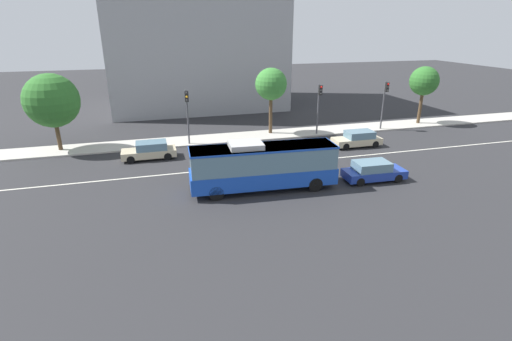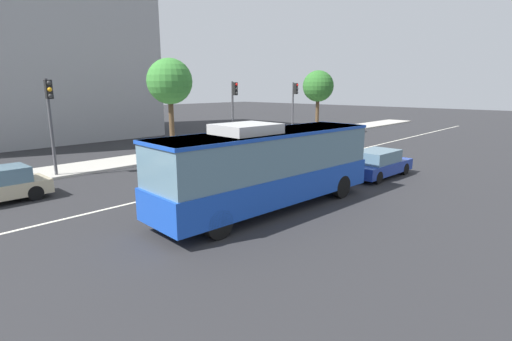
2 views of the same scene
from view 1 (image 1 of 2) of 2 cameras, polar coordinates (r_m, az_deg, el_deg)
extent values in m
plane|color=#28282B|center=(32.01, 5.10, 1.18)|extent=(160.00, 160.00, 0.00)
cube|color=#B2ADA3|center=(39.61, 0.81, 5.24)|extent=(80.00, 3.36, 0.14)
cube|color=silver|center=(32.01, 5.10, 1.19)|extent=(76.00, 0.16, 0.01)
cube|color=#1947B7|center=(26.42, 1.08, -0.83)|extent=(10.13, 3.09, 1.10)
cube|color=slate|center=(25.96, 1.10, 1.92)|extent=(9.93, 3.01, 1.58)
cube|color=#1947B7|center=(25.73, 1.11, 3.45)|extent=(10.03, 3.06, 0.12)
cube|color=#B2B2B2|center=(25.42, -1.52, 3.79)|extent=(2.30, 1.93, 0.36)
cylinder|color=black|center=(28.49, 7.23, -0.37)|extent=(1.02, 0.36, 1.00)
cylinder|color=black|center=(26.58, 8.78, -2.05)|extent=(1.02, 0.36, 1.00)
cylinder|color=black|center=(27.09, -6.48, -1.48)|extent=(1.02, 0.36, 1.00)
cylinder|color=black|center=(25.08, -5.94, -3.35)|extent=(1.02, 0.36, 1.00)
cube|color=#C6B793|center=(37.29, 14.71, 4.27)|extent=(4.53, 1.88, 0.60)
cube|color=slate|center=(37.25, 15.14, 5.21)|extent=(2.55, 1.70, 0.64)
cylinder|color=black|center=(35.98, 13.20, 3.47)|extent=(0.64, 0.23, 0.64)
cylinder|color=black|center=(37.33, 12.08, 4.19)|extent=(0.64, 0.23, 0.64)
cylinder|color=black|center=(37.44, 17.28, 3.75)|extent=(0.64, 0.23, 0.64)
cylinder|color=black|center=(38.75, 16.07, 4.44)|extent=(0.64, 0.23, 0.64)
cube|color=#1E3899|center=(29.40, 17.12, -0.43)|extent=(4.57, 1.99, 0.60)
cube|color=slate|center=(29.07, 16.82, 0.66)|extent=(2.59, 1.76, 0.64)
cylinder|color=black|center=(30.86, 18.77, -0.02)|extent=(0.65, 0.25, 0.64)
cylinder|color=black|center=(29.62, 20.35, -1.10)|extent=(0.65, 0.25, 0.64)
cylinder|color=black|center=(29.43, 13.78, -0.50)|extent=(0.65, 0.25, 0.64)
cylinder|color=black|center=(28.12, 15.21, -1.65)|extent=(0.65, 0.25, 0.64)
cube|color=#C6B793|center=(33.93, -15.61, 2.56)|extent=(4.51, 1.82, 0.60)
cube|color=slate|center=(33.75, -15.29, 3.60)|extent=(2.53, 1.67, 0.64)
cylinder|color=black|center=(33.28, -18.11, 1.55)|extent=(0.64, 0.22, 0.64)
cylinder|color=black|center=(34.80, -18.07, 2.39)|extent=(0.64, 0.22, 0.64)
cylinder|color=black|center=(33.26, -12.97, 2.06)|extent=(0.64, 0.22, 0.64)
cylinder|color=black|center=(34.78, -13.14, 2.87)|extent=(0.64, 0.22, 0.64)
cylinder|color=#47474C|center=(43.60, 18.34, 9.06)|extent=(0.16, 0.16, 5.20)
cube|color=black|center=(43.05, 18.88, 11.65)|extent=(0.35, 0.31, 0.96)
sphere|color=red|center=(42.89, 19.06, 12.03)|extent=(0.22, 0.22, 0.22)
sphere|color=#2D2D2D|center=(42.94, 19.01, 11.61)|extent=(0.22, 0.22, 0.22)
sphere|color=#2D2D2D|center=(42.98, 18.96, 11.19)|extent=(0.22, 0.22, 0.22)
cylinder|color=#47474C|center=(39.97, 9.18, 8.85)|extent=(0.16, 0.16, 5.20)
cube|color=black|center=(39.37, 9.55, 11.69)|extent=(0.34, 0.30, 0.96)
sphere|color=red|center=(39.19, 9.69, 12.11)|extent=(0.22, 0.22, 0.22)
sphere|color=#2D2D2D|center=(39.24, 9.66, 11.65)|extent=(0.22, 0.22, 0.22)
sphere|color=#2D2D2D|center=(39.29, 9.63, 11.19)|extent=(0.22, 0.22, 0.22)
cylinder|color=#47474C|center=(36.55, -10.11, 7.67)|extent=(0.16, 0.16, 5.20)
cube|color=black|center=(35.87, -10.27, 10.76)|extent=(0.32, 0.29, 0.96)
sphere|color=#2D2D2D|center=(35.67, -10.28, 11.23)|extent=(0.22, 0.22, 0.22)
sphere|color=#F9A514|center=(35.72, -10.25, 10.73)|extent=(0.22, 0.22, 0.22)
sphere|color=#2D2D2D|center=(35.78, -10.22, 10.22)|extent=(0.22, 0.22, 0.22)
cylinder|color=#4C3823|center=(47.93, 23.19, 8.52)|extent=(0.36, 0.36, 3.71)
sphere|color=#2D6B28|center=(47.47, 23.72, 12.09)|extent=(3.16, 3.16, 3.16)
cylinder|color=#4C3823|center=(39.92, 2.19, 8.19)|extent=(0.36, 0.36, 3.98)
sphere|color=#387F33|center=(39.34, 2.25, 12.72)|extent=(3.19, 3.19, 3.19)
cylinder|color=#4C3823|center=(38.71, -27.30, 4.59)|extent=(0.36, 0.36, 2.84)
sphere|color=#2D6B28|center=(38.07, -28.09, 9.15)|extent=(4.65, 4.65, 4.65)
cube|color=#939399|center=(55.46, -9.40, 21.81)|extent=(22.49, 16.46, 23.80)
cube|color=slate|center=(58.66, 2.32, 12.39)|extent=(0.27, 14.55, 1.50)
cube|color=slate|center=(58.26, 2.37, 15.70)|extent=(0.27, 14.55, 1.50)
cube|color=slate|center=(58.05, 2.42, 19.04)|extent=(0.27, 14.55, 1.50)
cube|color=slate|center=(58.04, 2.47, 22.40)|extent=(0.27, 14.55, 1.50)
camera|label=2|loc=(15.61, -28.80, -4.49)|focal=26.74mm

